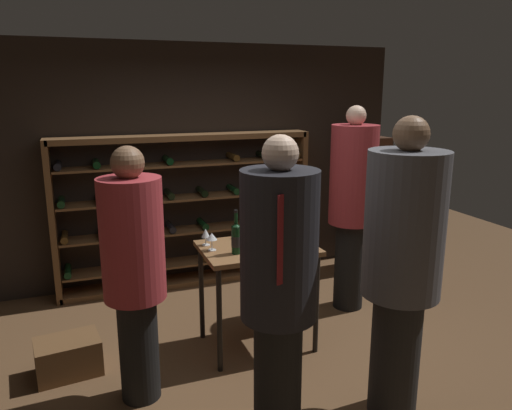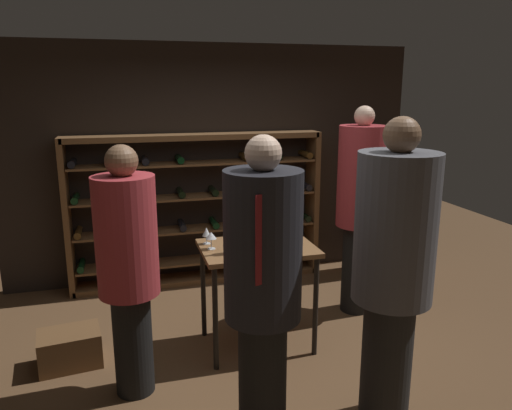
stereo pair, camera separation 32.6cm
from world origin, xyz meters
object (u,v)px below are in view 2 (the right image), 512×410
Objects in this scene: wine_bottle_green_slim at (234,238)px; wine_glass_stemmed_center at (211,236)px; wine_crate at (70,348)px; display_cabinet at (381,206)px; wine_bottle_gold_foil at (257,223)px; wine_rack at (197,209)px; person_guest_khaki at (263,281)px; tasting_table at (257,259)px; wine_glass_stemmed_right at (206,233)px; person_host_in_suit at (393,263)px; person_guest_plum_blouse at (128,262)px; person_bystander_dark_jacket at (360,201)px.

wine_bottle_green_slim is 0.22m from wine_glass_stemmed_center.
display_cabinet is at bearing 19.93° from wine_crate.
display_cabinet reaches higher than wine_bottle_gold_foil.
wine_rack is 2.73m from person_guest_khaki.
wine_glass_stemmed_right reaches higher than tasting_table.
person_host_in_suit is at bearing -24.40° from person_guest_khaki.
wine_bottle_green_slim reaches higher than wine_glass_stemmed_right.
wine_glass_stemmed_center is at bearing 74.33° from person_guest_khaki.
tasting_table is 0.35m from wine_bottle_green_slim.
tasting_table is (0.27, -1.60, -0.07)m from wine_rack.
person_guest_plum_blouse is 1.32m from wine_bottle_gold_foil.
person_guest_plum_blouse reaches higher than display_cabinet.
person_bystander_dark_jacket reaches higher than wine_bottle_gold_foil.
person_guest_plum_blouse is at bearing -159.01° from tasting_table.
display_cabinet is at bearing 114.12° from person_host_in_suit.
person_guest_plum_blouse is 3.83× the size of wine_crate.
person_bystander_dark_jacket is 1.00× the size of person_host_in_suit.
wine_rack is at bearing 84.63° from wine_glass_stemmed_right.
wine_rack is at bearing 99.41° from tasting_table.
person_host_in_suit reaches higher than display_cabinet.
person_host_in_suit is at bearing 91.48° from person_guest_plum_blouse.
display_cabinet is at bearing 27.46° from person_guest_khaki.
wine_glass_stemmed_right is (-0.13, -1.43, 0.15)m from wine_rack.
wine_bottle_green_slim is (0.83, 0.28, 0.03)m from person_guest_plum_blouse.
wine_rack is at bearing 49.44° from wine_crate.
person_host_in_suit is 1.53m from wine_bottle_gold_foil.
wine_glass_stemmed_right is at bearing 95.30° from wine_glass_stemmed_center.
wine_bottle_green_slim is (0.04, -1.72, 0.18)m from wine_rack.
person_host_in_suit reaches higher than person_guest_plum_blouse.
wine_glass_stemmed_right reaches higher than wine_crate.
person_guest_khaki reaches higher than wine_rack.
wine_bottle_green_slim is (-0.79, 1.06, -0.08)m from person_host_in_suit.
person_bystander_dark_jacket is (1.41, -1.20, 0.28)m from wine_rack.
wine_glass_stemmed_right is (0.66, 0.58, -0.00)m from person_guest_plum_blouse.
person_guest_plum_blouse is 1.12m from wine_crate.
wine_bottle_green_slim is 0.50m from wine_bottle_gold_foil.
tasting_table is at bearing -80.59° from wine_rack.
person_guest_khaki is 1.20× the size of display_cabinet.
wine_rack reaches higher than wine_bottle_green_slim.
person_guest_plum_blouse is (-0.79, -2.00, 0.15)m from wine_rack.
person_host_in_suit is at bearing -30.96° from wine_crate.
display_cabinet is (1.36, 2.53, -0.31)m from person_host_in_suit.
person_guest_khaki is 1.99m from wine_crate.
person_guest_plum_blouse reaches higher than wine_bottle_gold_foil.
wine_glass_stemmed_center is (-0.11, 1.15, -0.05)m from person_guest_khaki.
person_host_in_suit is 4.25× the size of wine_crate.
person_host_in_suit is at bearing 82.51° from person_bystander_dark_jacket.
person_host_in_suit is at bearing -54.41° from wine_glass_stemmed_right.
tasting_table is 2.62× the size of wine_bottle_green_slim.
person_guest_plum_blouse is at bearing -138.67° from wine_glass_stemmed_right.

